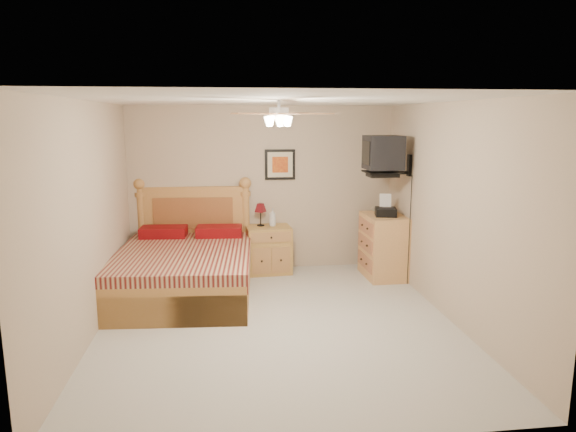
{
  "coord_description": "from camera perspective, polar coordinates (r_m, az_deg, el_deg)",
  "views": [
    {
      "loc": [
        -0.56,
        -5.52,
        2.32
      ],
      "look_at": [
        0.23,
        0.9,
        1.08
      ],
      "focal_mm": 32.0,
      "sensor_mm": 36.0,
      "label": 1
    }
  ],
  "objects": [
    {
      "name": "wall_back",
      "position": [
        7.86,
        -2.86,
        3.03
      ],
      "size": [
        4.0,
        0.04,
        2.5
      ],
      "primitive_type": "cube",
      "color": "tan",
      "rests_on": "ground"
    },
    {
      "name": "floor",
      "position": [
        6.01,
        -1.14,
        -11.83
      ],
      "size": [
        4.5,
        4.5,
        0.0
      ],
      "primitive_type": "plane",
      "color": "#ADA89C",
      "rests_on": "ground"
    },
    {
      "name": "bed",
      "position": [
        6.85,
        -11.54,
        -2.83
      ],
      "size": [
        1.84,
        2.34,
        1.45
      ],
      "primitive_type": null,
      "rotation": [
        0.0,
        0.0,
        -0.07
      ],
      "color": "#B37F38",
      "rests_on": "ground"
    },
    {
      "name": "ceiling_fan",
      "position": [
        5.35,
        -1.01,
        11.31
      ],
      "size": [
        1.14,
        1.14,
        0.28
      ],
      "primitive_type": null,
      "color": "silver",
      "rests_on": "ceiling"
    },
    {
      "name": "dresser",
      "position": [
        7.68,
        10.58,
        -3.3
      ],
      "size": [
        0.56,
        0.8,
        0.93
      ],
      "primitive_type": "cube",
      "rotation": [
        0.0,
        0.0,
        0.02
      ],
      "color": "tan",
      "rests_on": "ground"
    },
    {
      "name": "fax_machine",
      "position": [
        7.49,
        10.83,
        1.17
      ],
      "size": [
        0.35,
        0.36,
        0.31
      ],
      "primitive_type": null,
      "rotation": [
        0.0,
        0.0,
        -0.21
      ],
      "color": "black",
      "rests_on": "dresser"
    },
    {
      "name": "wall_front",
      "position": [
        3.48,
        2.61,
        -7.01
      ],
      "size": [
        4.0,
        0.04,
        2.5
      ],
      "primitive_type": "cube",
      "color": "tan",
      "rests_on": "ground"
    },
    {
      "name": "ceiling",
      "position": [
        5.55,
        -1.24,
        12.74
      ],
      "size": [
        4.0,
        4.5,
        0.04
      ],
      "primitive_type": "cube",
      "color": "white",
      "rests_on": "ground"
    },
    {
      "name": "framed_picture",
      "position": [
        7.82,
        -0.89,
        5.74
      ],
      "size": [
        0.46,
        0.04,
        0.46
      ],
      "primitive_type": "cube",
      "color": "black",
      "rests_on": "wall_back"
    },
    {
      "name": "lotion_bottle",
      "position": [
        7.74,
        -1.73,
        -0.13
      ],
      "size": [
        0.12,
        0.12,
        0.27
      ],
      "primitive_type": "imported",
      "rotation": [
        0.0,
        0.0,
        -0.14
      ],
      "color": "silver",
      "rests_on": "nightstand"
    },
    {
      "name": "magazine_lower",
      "position": [
        7.84,
        9.5,
        0.58
      ],
      "size": [
        0.22,
        0.28,
        0.02
      ],
      "primitive_type": "imported",
      "rotation": [
        0.0,
        0.0,
        0.13
      ],
      "color": "tan",
      "rests_on": "dresser"
    },
    {
      "name": "wall_tv",
      "position": [
        7.25,
        11.66,
        6.62
      ],
      "size": [
        0.56,
        0.46,
        0.58
      ],
      "primitive_type": null,
      "color": "black",
      "rests_on": "wall_right"
    },
    {
      "name": "wall_right",
      "position": [
        6.17,
        17.61,
        0.39
      ],
      "size": [
        0.04,
        4.5,
        2.5
      ],
      "primitive_type": "cube",
      "color": "tan",
      "rests_on": "ground"
    },
    {
      "name": "nightstand",
      "position": [
        7.8,
        -2.17,
        -3.73
      ],
      "size": [
        0.69,
        0.54,
        0.71
      ],
      "primitive_type": "cube",
      "rotation": [
        0.0,
        0.0,
        0.07
      ],
      "color": "olive",
      "rests_on": "ground"
    },
    {
      "name": "table_lamp",
      "position": [
        7.75,
        -3.06,
        0.15
      ],
      "size": [
        0.21,
        0.21,
        0.34
      ],
      "primitive_type": null,
      "rotation": [
        0.0,
        0.0,
        0.13
      ],
      "color": "#600E14",
      "rests_on": "nightstand"
    },
    {
      "name": "magazine_upper",
      "position": [
        7.85,
        9.72,
        0.75
      ],
      "size": [
        0.23,
        0.28,
        0.02
      ],
      "primitive_type": "imported",
      "rotation": [
        0.0,
        0.0,
        0.16
      ],
      "color": "tan",
      "rests_on": "magazine_lower"
    },
    {
      "name": "wall_left",
      "position": [
        5.8,
        -21.25,
        -0.5
      ],
      "size": [
        0.04,
        4.5,
        2.5
      ],
      "primitive_type": "cube",
      "color": "tan",
      "rests_on": "ground"
    }
  ]
}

